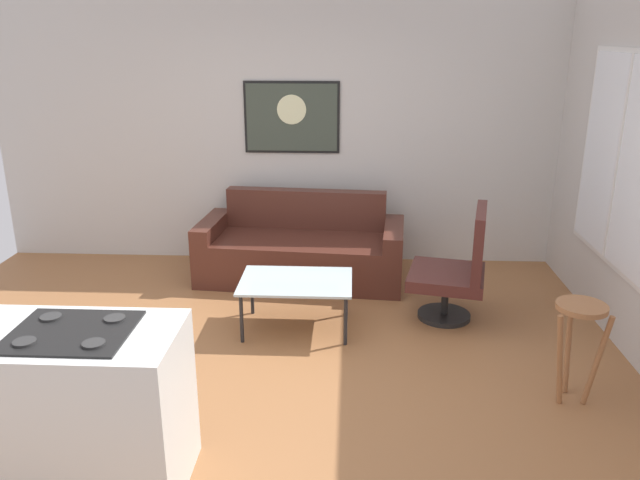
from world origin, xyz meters
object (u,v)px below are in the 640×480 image
couch (302,251)px  bar_stool (579,327)px  armchair (458,269)px  coffee_table (296,284)px  wall_painting (292,117)px

couch → bar_stool: couch is taller
armchair → bar_stool: bearing=-64.8°
coffee_table → armchair: (1.34, 0.25, 0.06)m
couch → coffee_table: size_ratio=2.25×
bar_stool → coffee_table: bearing=153.0°
couch → coffee_table: 1.14m
couch → armchair: size_ratio=2.08×
coffee_table → bar_stool: (1.91, -0.98, 0.14)m
wall_painting → couch: bearing=-76.8°
coffee_table → armchair: size_ratio=0.92×
couch → coffee_table: couch is taller
wall_painting → armchair: bearing=-43.9°
armchair → bar_stool: size_ratio=1.42×
couch → wall_painting: (-0.13, 0.57, 1.24)m
bar_stool → wall_painting: size_ratio=0.71×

